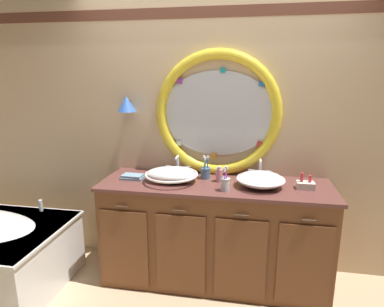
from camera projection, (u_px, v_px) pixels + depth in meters
ground_plane at (205, 295)px, 2.74m from camera, size 14.00×14.00×0.00m
back_wall_assembly at (215, 129)px, 2.99m from camera, size 6.40×0.26×2.60m
vanity_counter at (214, 232)px, 2.86m from camera, size 1.95×0.64×0.91m
sink_basin_left at (171, 175)px, 2.78m from camera, size 0.46×0.46×0.13m
sink_basin_right at (261, 180)px, 2.65m from camera, size 0.40×0.40×0.12m
faucet_set_left at (178, 167)px, 3.01m from camera, size 0.24×0.12×0.17m
faucet_set_right at (260, 170)px, 2.89m from camera, size 0.20×0.13×0.18m
toothbrush_holder_left at (205, 172)px, 2.87m from camera, size 0.09×0.09×0.21m
toothbrush_holder_right at (225, 183)px, 2.56m from camera, size 0.08×0.08×0.20m
soap_dispenser at (219, 175)px, 2.78m from camera, size 0.06×0.07×0.14m
folded_hand_towel at (133, 177)px, 2.87m from camera, size 0.19×0.13×0.04m
toiletry_basket at (305, 185)px, 2.61m from camera, size 0.14×0.09×0.13m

